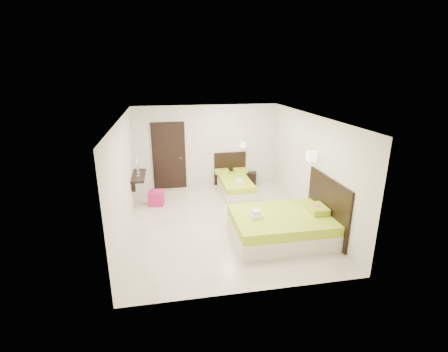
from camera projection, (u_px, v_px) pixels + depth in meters
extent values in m
plane|color=beige|center=(222.00, 222.00, 8.12)|extent=(5.50, 5.50, 0.00)
cube|color=beige|center=(235.00, 189.00, 9.96)|extent=(0.87, 1.74, 0.28)
cube|color=#94B41C|center=(235.00, 182.00, 9.89)|extent=(0.86, 1.72, 0.17)
cube|color=black|center=(230.00, 168.00, 10.62)|extent=(1.04, 0.05, 1.09)
cube|color=#A1B821|center=(222.00, 171.00, 10.40)|extent=(0.43, 0.30, 0.12)
cylinder|color=#D4326F|center=(222.00, 170.00, 10.38)|extent=(0.10, 0.10, 0.00)
cube|color=#A1B821|center=(240.00, 170.00, 10.50)|extent=(0.43, 0.30, 0.12)
cylinder|color=#D4326F|center=(240.00, 169.00, 10.48)|extent=(0.10, 0.10, 0.00)
cube|color=silver|center=(239.00, 183.00, 9.40)|extent=(0.26, 0.19, 0.07)
cube|color=silver|center=(239.00, 181.00, 9.38)|extent=(0.20, 0.14, 0.07)
cube|color=#FBE8CE|center=(243.00, 145.00, 10.29)|extent=(0.16, 0.16, 0.17)
cylinder|color=#2D2116|center=(242.00, 144.00, 10.37)|extent=(0.03, 0.16, 0.03)
cube|color=beige|center=(281.00, 231.00, 7.28)|extent=(2.18, 1.64, 0.35)
cube|color=#94B41C|center=(282.00, 219.00, 7.19)|extent=(2.16, 1.62, 0.22)
cube|color=black|center=(327.00, 207.00, 7.30)|extent=(0.05, 1.86, 1.36)
cube|color=#A1B821|center=(317.00, 209.00, 7.27)|extent=(0.37, 0.55, 0.15)
cylinder|color=#D4326F|center=(317.00, 206.00, 7.25)|extent=(0.13, 0.13, 0.00)
cube|color=silver|center=(256.00, 215.00, 7.04)|extent=(0.24, 0.33, 0.09)
cube|color=silver|center=(256.00, 212.00, 7.01)|extent=(0.18, 0.25, 0.09)
cube|color=#FBE8CE|center=(312.00, 156.00, 7.60)|extent=(0.20, 0.20, 0.22)
cylinder|color=#2D2116|center=(315.00, 156.00, 7.62)|extent=(0.16, 0.03, 0.03)
cube|color=black|center=(249.00, 178.00, 10.81)|extent=(0.53, 0.50, 0.39)
cube|color=#A41551|center=(156.00, 198.00, 9.09)|extent=(0.45, 0.45, 0.40)
cube|color=black|center=(169.00, 156.00, 10.11)|extent=(1.02, 0.06, 2.14)
cube|color=black|center=(169.00, 157.00, 10.08)|extent=(0.88, 0.04, 2.06)
cylinder|color=silver|center=(181.00, 158.00, 10.12)|extent=(0.03, 0.10, 0.03)
cube|color=black|center=(139.00, 176.00, 9.00)|extent=(0.35, 1.20, 0.06)
cube|color=black|center=(133.00, 186.00, 8.60)|extent=(0.10, 0.04, 0.30)
cube|color=black|center=(136.00, 176.00, 9.44)|extent=(0.10, 0.04, 0.30)
cylinder|color=silver|center=(138.00, 176.00, 8.84)|extent=(0.10, 0.10, 0.02)
cylinder|color=silver|center=(138.00, 172.00, 8.81)|extent=(0.02, 0.02, 0.22)
cone|color=silver|center=(137.00, 167.00, 8.76)|extent=(0.07, 0.07, 0.04)
cylinder|color=white|center=(137.00, 164.00, 8.74)|extent=(0.02, 0.02, 0.15)
sphere|color=#FFB23F|center=(137.00, 161.00, 8.71)|extent=(0.02, 0.02, 0.02)
cylinder|color=silver|center=(139.00, 173.00, 9.12)|extent=(0.10, 0.10, 0.02)
cylinder|color=silver|center=(138.00, 169.00, 9.09)|extent=(0.02, 0.02, 0.22)
cone|color=silver|center=(138.00, 164.00, 9.04)|extent=(0.07, 0.07, 0.04)
cylinder|color=white|center=(138.00, 161.00, 9.02)|extent=(0.02, 0.02, 0.15)
sphere|color=#FFB23F|center=(138.00, 158.00, 8.99)|extent=(0.02, 0.02, 0.02)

